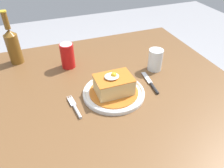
{
  "coord_description": "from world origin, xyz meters",
  "views": [
    {
      "loc": [
        -0.23,
        -0.72,
        1.33
      ],
      "look_at": [
        0.02,
        -0.03,
        0.78
      ],
      "focal_mm": 35.22,
      "sensor_mm": 36.0,
      "label": 1
    }
  ],
  "objects": [
    {
      "name": "fork",
      "position": [
        -0.15,
        -0.09,
        0.75
      ],
      "size": [
        0.03,
        0.14,
        0.01
      ],
      "color": "silver",
      "rests_on": "dining_table"
    },
    {
      "name": "drinking_glass",
      "position": [
        0.28,
        0.06,
        0.79
      ],
      "size": [
        0.07,
        0.07,
        0.1
      ],
      "color": "#3F2314",
      "rests_on": "dining_table"
    },
    {
      "name": "beer_bottle_amber",
      "position": [
        -0.35,
        0.37,
        0.84
      ],
      "size": [
        0.06,
        0.06,
        0.27
      ],
      "color": "brown",
      "rests_on": "dining_table"
    },
    {
      "name": "dining_table",
      "position": [
        0.0,
        0.0,
        0.64
      ],
      "size": [
        1.18,
        1.01,
        0.74
      ],
      "color": "brown",
      "rests_on": "ground_plane"
    },
    {
      "name": "soda_can",
      "position": [
        -0.11,
        0.23,
        0.81
      ],
      "size": [
        0.07,
        0.07,
        0.12
      ],
      "color": "red",
      "rests_on": "dining_table"
    },
    {
      "name": "sandwich_meal",
      "position": [
        0.02,
        -0.05,
        0.79
      ],
      "size": [
        0.21,
        0.21,
        0.1
      ],
      "color": "#C66B23",
      "rests_on": "main_plate"
    },
    {
      "name": "main_plate",
      "position": [
        0.02,
        -0.05,
        0.75
      ],
      "size": [
        0.26,
        0.26,
        0.02
      ],
      "color": "white",
      "rests_on": "dining_table"
    },
    {
      "name": "knife",
      "position": [
        0.2,
        -0.06,
        0.75
      ],
      "size": [
        0.03,
        0.17,
        0.01
      ],
      "color": "#262628",
      "rests_on": "dining_table"
    }
  ]
}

